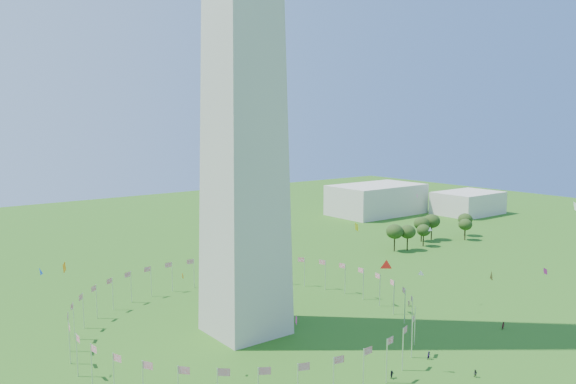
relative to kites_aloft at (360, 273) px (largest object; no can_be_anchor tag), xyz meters
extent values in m
cylinder|color=silver|center=(29.06, 27.77, -14.36)|extent=(0.24, 0.24, 9.00)
cylinder|color=silver|center=(28.45, 34.71, -14.36)|extent=(0.24, 0.24, 9.00)
cylinder|color=silver|center=(26.65, 41.45, -14.36)|extent=(0.24, 0.24, 9.00)
cylinder|color=silver|center=(23.70, 47.77, -14.36)|extent=(0.24, 0.24, 9.00)
cylinder|color=silver|center=(19.70, 53.48, -14.36)|extent=(0.24, 0.24, 9.00)
cylinder|color=silver|center=(14.77, 58.41, -14.36)|extent=(0.24, 0.24, 9.00)
cylinder|color=silver|center=(9.06, 62.41, -14.36)|extent=(0.24, 0.24, 9.00)
cylinder|color=silver|center=(2.74, 65.35, -14.36)|extent=(0.24, 0.24, 9.00)
cylinder|color=silver|center=(-3.99, 67.16, -14.36)|extent=(0.24, 0.24, 9.00)
cylinder|color=silver|center=(-10.94, 67.77, -14.36)|extent=(0.24, 0.24, 9.00)
cylinder|color=silver|center=(-17.88, 67.16, -14.36)|extent=(0.24, 0.24, 9.00)
cylinder|color=silver|center=(-24.62, 65.35, -14.36)|extent=(0.24, 0.24, 9.00)
cylinder|color=silver|center=(-30.94, 62.41, -14.36)|extent=(0.24, 0.24, 9.00)
cylinder|color=silver|center=(-36.65, 58.41, -14.36)|extent=(0.24, 0.24, 9.00)
cylinder|color=silver|center=(-41.58, 53.48, -14.36)|extent=(0.24, 0.24, 9.00)
cylinder|color=silver|center=(-45.58, 47.77, -14.36)|extent=(0.24, 0.24, 9.00)
cylinder|color=silver|center=(-48.53, 41.45, -14.36)|extent=(0.24, 0.24, 9.00)
cylinder|color=silver|center=(-50.33, 34.71, -14.36)|extent=(0.24, 0.24, 9.00)
cylinder|color=silver|center=(-50.94, 27.77, -14.36)|extent=(0.24, 0.24, 9.00)
cylinder|color=silver|center=(-50.33, 20.82, -14.36)|extent=(0.24, 0.24, 9.00)
cylinder|color=silver|center=(-48.53, 14.09, -14.36)|extent=(0.24, 0.24, 9.00)
cylinder|color=silver|center=(-17.88, -11.63, -14.36)|extent=(0.24, 0.24, 9.00)
cylinder|color=silver|center=(-10.94, -12.23, -14.36)|extent=(0.24, 0.24, 9.00)
cylinder|color=silver|center=(-3.99, -11.63, -14.36)|extent=(0.24, 0.24, 9.00)
cylinder|color=silver|center=(2.74, -9.82, -14.36)|extent=(0.24, 0.24, 9.00)
cylinder|color=silver|center=(9.06, -6.88, -14.36)|extent=(0.24, 0.24, 9.00)
cylinder|color=silver|center=(14.77, -2.88, -14.36)|extent=(0.24, 0.24, 9.00)
cylinder|color=silver|center=(19.70, 2.05, -14.36)|extent=(0.24, 0.24, 9.00)
cylinder|color=silver|center=(23.70, 7.77, -14.36)|extent=(0.24, 0.24, 9.00)
cylinder|color=silver|center=(26.65, 14.09, -14.36)|extent=(0.24, 0.24, 9.00)
cylinder|color=silver|center=(28.45, 20.82, -14.36)|extent=(0.24, 0.24, 9.00)
cube|color=beige|center=(139.06, 127.77, -10.86)|extent=(50.00, 30.00, 16.00)
cube|color=beige|center=(179.06, 97.77, -12.86)|extent=(35.00, 25.00, 12.00)
imported|color=#292929|center=(11.86, -20.80, -18.05)|extent=(0.69, 0.84, 1.62)
imported|color=black|center=(-1.63, -10.89, -18.05)|extent=(1.61, 1.02, 1.61)
imported|color=#5A1420|center=(39.87, -9.68, -17.93)|extent=(0.92, 0.73, 1.85)
imported|color=#2D1848|center=(11.39, -9.74, -17.97)|extent=(0.92, 0.74, 1.78)
imported|color=gray|center=(34.74, 15.77, -18.04)|extent=(1.42, 1.60, 1.63)
plane|color=red|center=(-0.40, -7.64, 3.25)|extent=(1.88, 2.17, 2.76)
plane|color=white|center=(17.54, -35.62, 16.86)|extent=(1.18, 2.03, 1.98)
plane|color=orange|center=(-58.50, 5.52, 9.56)|extent=(0.61, 1.76, 1.87)
plane|color=blue|center=(-55.70, 32.38, 2.41)|extent=(1.00, 1.89, 1.84)
plane|color=orange|center=(-33.50, 15.55, 1.59)|extent=(0.97, 0.73, 1.18)
plane|color=yellow|center=(4.11, 5.48, 8.50)|extent=(1.70, 1.33, 2.10)
plane|color=#CC2699|center=(37.53, 16.31, 11.51)|extent=(0.68, 0.91, 1.13)
plane|color=#CC2699|center=(46.21, -16.02, -3.91)|extent=(0.44, 1.70, 1.66)
plane|color=white|center=(32.81, 10.41, -8.08)|extent=(1.07, 1.45, 1.57)
plane|color=#CC2699|center=(-6.63, 13.42, -12.83)|extent=(1.86, 0.20, 1.87)
plane|color=white|center=(35.19, 9.75, 3.54)|extent=(1.18, 0.31, 1.20)
plane|color=red|center=(33.03, -10.04, -4.28)|extent=(1.46, 1.69, 2.23)
ellipsoid|color=#304F1A|center=(80.64, 62.29, -13.60)|extent=(6.72, 6.72, 10.50)
ellipsoid|color=#304F1A|center=(86.11, 60.51, -13.93)|extent=(6.30, 6.30, 9.85)
ellipsoid|color=#304F1A|center=(96.70, 61.24, -14.46)|extent=(5.63, 5.63, 8.80)
ellipsoid|color=#304F1A|center=(103.20, 67.57, -13.75)|extent=(6.54, 6.54, 10.22)
ellipsoid|color=#304F1A|center=(109.36, 67.18, -13.43)|extent=(6.95, 6.95, 10.85)
ellipsoid|color=#304F1A|center=(120.27, 58.11, -14.38)|extent=(5.73, 5.73, 8.95)
ellipsoid|color=#304F1A|center=(127.79, 63.49, -13.94)|extent=(6.29, 6.29, 9.83)
camera|label=1|loc=(-82.27, -82.35, 32.20)|focal=35.00mm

